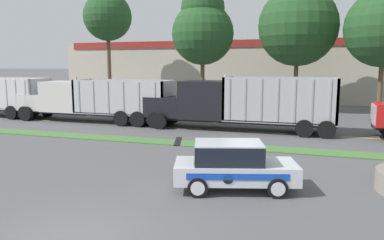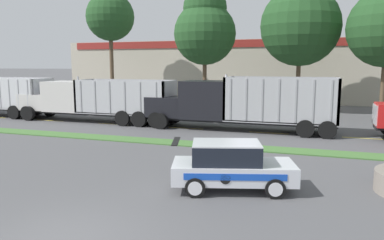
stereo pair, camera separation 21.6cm
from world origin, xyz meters
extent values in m
plane|color=#515154|center=(0.00, 0.00, 0.00)|extent=(600.00, 600.00, 0.00)
cube|color=#477538|center=(0.00, 11.22, 0.03)|extent=(120.00, 1.30, 0.06)
cube|color=yellow|center=(-13.28, 15.87, 0.00)|extent=(2.40, 0.14, 0.01)
cube|color=yellow|center=(-7.88, 15.87, 0.00)|extent=(2.40, 0.14, 0.01)
cube|color=yellow|center=(-2.48, 15.87, 0.00)|extent=(2.40, 0.14, 0.01)
cube|color=yellow|center=(2.92, 15.87, 0.00)|extent=(2.40, 0.14, 0.01)
cube|color=yellow|center=(8.32, 15.87, 0.00)|extent=(2.40, 0.14, 0.01)
cube|color=black|center=(0.85, 16.26, 0.60)|extent=(12.07, 1.35, 0.18)
cube|color=black|center=(-3.94, 16.26, 1.36)|extent=(2.49, 2.01, 1.33)
cube|color=#B7B7BC|center=(-5.22, 16.26, 1.36)|extent=(0.06, 1.71, 1.13)
cube|color=black|center=(-1.25, 16.26, 1.90)|extent=(2.91, 2.45, 2.42)
cube|color=black|center=(-2.72, 16.26, 2.33)|extent=(0.04, 2.08, 1.09)
cylinder|color=silver|center=(0.30, 15.46, 2.73)|extent=(0.14, 0.14, 1.65)
cube|color=#ADADB2|center=(3.54, 16.26, 0.75)|extent=(6.68, 2.45, 0.12)
cube|color=#ADADB2|center=(0.28, 16.26, 2.07)|extent=(0.16, 2.45, 2.64)
cube|color=#ADADB2|center=(6.80, 16.26, 2.07)|extent=(0.16, 2.45, 2.64)
cube|color=#ADADB2|center=(3.54, 15.11, 2.07)|extent=(6.68, 0.16, 2.64)
cube|color=#ADADB2|center=(3.54, 17.40, 2.07)|extent=(6.68, 0.16, 2.64)
cube|color=#99999E|center=(0.68, 15.01, 2.07)|extent=(0.10, 0.04, 2.51)
cube|color=#99999E|center=(1.64, 15.01, 2.07)|extent=(0.10, 0.04, 2.51)
cube|color=#99999E|center=(2.59, 15.01, 2.07)|extent=(0.10, 0.04, 2.51)
cube|color=#99999E|center=(3.54, 15.01, 2.07)|extent=(0.10, 0.04, 2.51)
cube|color=#99999E|center=(4.50, 15.01, 2.07)|extent=(0.10, 0.04, 2.51)
cube|color=#99999E|center=(5.45, 15.01, 2.07)|extent=(0.10, 0.04, 2.51)
cube|color=#99999E|center=(6.41, 15.01, 2.07)|extent=(0.10, 0.04, 2.51)
cylinder|color=black|center=(-3.94, 15.05, 0.51)|extent=(1.02, 0.30, 1.02)
cylinder|color=black|center=(-3.94, 17.46, 0.51)|extent=(1.02, 0.30, 1.02)
cylinder|color=black|center=(6.28, 15.05, 0.51)|extent=(1.02, 0.30, 1.02)
cylinder|color=black|center=(6.28, 17.46, 0.51)|extent=(1.02, 0.30, 1.02)
cylinder|color=black|center=(5.08, 15.05, 0.51)|extent=(1.02, 0.30, 1.02)
cylinder|color=black|center=(5.08, 17.46, 0.51)|extent=(1.02, 0.30, 1.02)
cube|color=#B7B7BC|center=(8.78, 16.03, 1.38)|extent=(0.06, 1.64, 1.08)
cube|color=silver|center=(-18.02, 16.87, 0.77)|extent=(7.04, 2.55, 0.12)
cube|color=silver|center=(-14.58, 16.87, 1.93)|extent=(0.16, 2.55, 2.33)
cube|color=silver|center=(-18.02, 18.06, 1.93)|extent=(7.04, 0.16, 2.33)
cube|color=#BCBCC1|center=(-16.70, 15.57, 1.93)|extent=(0.10, 0.04, 2.22)
cube|color=#BCBCC1|center=(-15.82, 15.57, 1.93)|extent=(0.10, 0.04, 2.22)
cube|color=#BCBCC1|center=(-14.94, 15.57, 1.93)|extent=(0.10, 0.04, 2.22)
cylinder|color=black|center=(-15.10, 15.61, 0.53)|extent=(1.05, 0.30, 1.05)
cylinder|color=black|center=(-15.10, 18.12, 0.53)|extent=(1.05, 0.30, 1.05)
cylinder|color=black|center=(-16.34, 15.61, 0.53)|extent=(1.05, 0.30, 1.05)
cylinder|color=black|center=(-16.34, 18.12, 0.53)|extent=(1.05, 0.30, 1.05)
cube|color=black|center=(-9.90, 16.56, 0.62)|extent=(12.24, 1.34, 0.18)
cube|color=silver|center=(-14.79, 16.56, 1.32)|extent=(2.44, 2.00, 1.21)
cube|color=#B7B7BC|center=(-16.04, 16.56, 1.32)|extent=(0.06, 1.71, 1.03)
cube|color=silver|center=(-12.13, 16.56, 1.81)|extent=(2.89, 2.44, 2.20)
cube|color=black|center=(-13.60, 16.56, 2.20)|extent=(0.04, 2.07, 0.99)
cylinder|color=silver|center=(-10.58, 15.76, 2.57)|extent=(0.14, 0.14, 1.51)
cube|color=#B7B7BC|center=(-7.23, 16.56, 0.77)|extent=(6.90, 2.44, 0.12)
cube|color=#B7B7BC|center=(-10.60, 16.56, 1.93)|extent=(0.16, 2.44, 2.31)
cube|color=#B7B7BC|center=(-3.86, 16.56, 1.93)|extent=(0.16, 2.44, 2.31)
cube|color=#B7B7BC|center=(-7.23, 15.42, 1.93)|extent=(6.90, 0.16, 2.31)
cube|color=#B7B7BC|center=(-7.23, 17.70, 1.93)|extent=(6.90, 0.16, 2.31)
cube|color=#A3A3A8|center=(-10.11, 15.32, 1.93)|extent=(0.10, 0.04, 2.20)
cube|color=#A3A3A8|center=(-8.96, 15.32, 1.93)|extent=(0.10, 0.04, 2.20)
cube|color=#A3A3A8|center=(-7.80, 15.32, 1.93)|extent=(0.10, 0.04, 2.20)
cube|color=#A3A3A8|center=(-6.65, 15.32, 1.93)|extent=(0.10, 0.04, 2.20)
cube|color=#A3A3A8|center=(-5.50, 15.32, 1.93)|extent=(0.10, 0.04, 2.20)
cube|color=#A3A3A8|center=(-4.35, 15.32, 1.93)|extent=(0.10, 0.04, 2.20)
cylinder|color=black|center=(-14.79, 15.36, 0.53)|extent=(1.06, 0.30, 1.06)
cylinder|color=black|center=(-14.79, 17.76, 0.53)|extent=(1.06, 0.30, 1.06)
cylinder|color=black|center=(-4.38, 15.36, 0.53)|extent=(1.06, 0.30, 1.06)
cylinder|color=black|center=(-4.38, 17.76, 0.53)|extent=(1.06, 0.30, 1.06)
cylinder|color=black|center=(-5.62, 15.36, 0.53)|extent=(1.06, 0.30, 1.06)
cylinder|color=black|center=(-5.62, 17.76, 0.53)|extent=(1.06, 0.30, 1.06)
cylinder|color=black|center=(-6.86, 15.36, 0.53)|extent=(1.06, 0.30, 1.06)
cylinder|color=black|center=(-6.86, 17.76, 0.53)|extent=(1.06, 0.30, 1.06)
cube|color=silver|center=(3.08, 4.87, 0.63)|extent=(4.35, 2.76, 0.61)
cube|color=black|center=(2.85, 4.80, 1.25)|extent=(2.55, 2.06, 0.65)
cube|color=silver|center=(2.85, 4.80, 1.60)|extent=(2.55, 2.06, 0.04)
cube|color=black|center=(1.24, 4.34, 1.64)|extent=(0.57, 1.37, 0.03)
cube|color=blue|center=(3.32, 4.04, 0.69)|extent=(3.10, 0.91, 0.21)
cylinder|color=black|center=(3.03, 3.96, 0.63)|extent=(0.32, 0.10, 0.33)
cylinder|color=black|center=(4.51, 4.44, 0.32)|extent=(0.68, 0.37, 0.65)
cylinder|color=silver|center=(4.54, 4.33, 0.32)|extent=(0.44, 0.14, 0.45)
cylinder|color=black|center=(4.05, 6.00, 0.32)|extent=(0.68, 0.37, 0.65)
cylinder|color=silver|center=(4.02, 6.10, 0.32)|extent=(0.44, 0.14, 0.45)
cylinder|color=black|center=(2.10, 3.74, 0.32)|extent=(0.68, 0.37, 0.65)
cylinder|color=silver|center=(2.13, 3.64, 0.32)|extent=(0.44, 0.14, 0.45)
cylinder|color=black|center=(1.65, 5.31, 0.32)|extent=(0.68, 0.37, 0.65)
cylinder|color=silver|center=(1.62, 5.41, 0.32)|extent=(0.44, 0.14, 0.45)
cube|color=black|center=(4.41, 6.63, 0.01)|extent=(0.38, 0.38, 0.03)
cone|color=#EA5B14|center=(4.41, 6.63, 0.29)|extent=(0.29, 0.29, 0.52)
cylinder|color=white|center=(4.41, 6.63, 0.34)|extent=(0.16, 0.16, 0.06)
cube|color=#BCB29E|center=(-4.12, 39.70, 3.43)|extent=(40.06, 12.00, 6.86)
cube|color=maroon|center=(-4.12, 33.65, 6.41)|extent=(38.06, 0.10, 0.80)
cylinder|color=brown|center=(-15.09, 28.16, 3.85)|extent=(0.41, 0.41, 7.71)
sphere|color=#234C23|center=(-15.09, 28.16, 9.08)|extent=(4.98, 4.98, 4.98)
cylinder|color=brown|center=(10.41, 24.81, 2.63)|extent=(0.37, 0.37, 5.25)
cylinder|color=brown|center=(-4.32, 26.41, 2.69)|extent=(0.37, 0.37, 5.38)
sphere|color=#234C23|center=(-4.32, 26.41, 6.94)|extent=(5.67, 5.67, 5.67)
sphere|color=#234C23|center=(-4.32, 26.41, 9.21)|extent=(3.97, 3.97, 3.97)
cylinder|color=brown|center=(4.02, 27.00, 2.76)|extent=(0.38, 0.38, 5.53)
sphere|color=#234C23|center=(4.02, 27.00, 7.40)|extent=(6.79, 6.79, 6.79)
camera|label=1|loc=(5.39, -7.11, 4.16)|focal=35.00mm
camera|label=2|loc=(5.59, -7.04, 4.16)|focal=35.00mm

